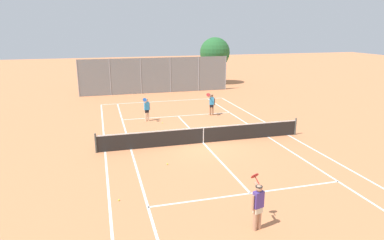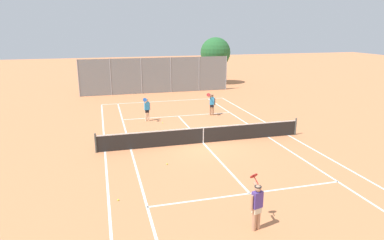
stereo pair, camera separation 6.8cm
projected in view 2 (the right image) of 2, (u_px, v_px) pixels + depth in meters
name	position (u px, v px, depth m)	size (l,w,h in m)	color
ground_plane	(203.00, 143.00, 19.69)	(120.00, 120.00, 0.00)	#CC7A4C
court_line_markings	(203.00, 143.00, 19.69)	(11.10, 23.90, 0.01)	silver
tennis_net	(203.00, 135.00, 19.55)	(12.00, 0.10, 1.07)	#474C47
player_near_side	(257.00, 204.00, 11.05)	(0.53, 0.84, 1.77)	tan
player_far_left	(147.00, 108.00, 24.05)	(0.59, 0.79, 1.77)	beige
player_far_right	(212.00, 103.00, 25.66)	(0.82, 0.70, 1.77)	#936B4C
loose_tennis_ball_0	(162.00, 123.00, 23.70)	(0.07, 0.07, 0.07)	#D1DB33
loose_tennis_ball_1	(167.00, 164.00, 16.59)	(0.07, 0.07, 0.07)	#D1DB33
loose_tennis_ball_2	(118.00, 200.00, 13.14)	(0.07, 0.07, 0.07)	#D1DB33
back_fence	(156.00, 75.00, 34.19)	(14.96, 0.08, 3.55)	gray
tree_behind_left	(216.00, 53.00, 39.35)	(3.44, 3.44, 5.34)	brown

